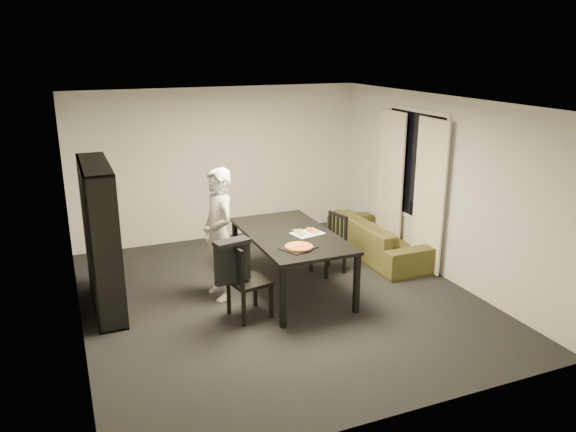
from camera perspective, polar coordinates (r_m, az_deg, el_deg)
name	(u,v)px	position (r m, az deg, el deg)	size (l,w,h in m)	color
room	(278,205)	(7.19, -0.99, 1.15)	(5.01, 5.51, 2.61)	black
window_pane	(415,165)	(8.82, 12.76, 5.06)	(0.02, 1.40, 1.60)	black
window_frame	(415,165)	(8.82, 12.73, 5.06)	(0.03, 1.52, 1.72)	white
curtain_left	(429,196)	(8.44, 14.14, 1.99)	(0.03, 0.70, 2.25)	silver
curtain_right	(390,181)	(9.27, 10.35, 3.55)	(0.03, 0.70, 2.25)	silver
bookshelf	(101,238)	(7.41, -18.45, -2.09)	(0.35, 1.50, 1.90)	black
dining_table	(291,239)	(7.57, 0.29, -2.33)	(1.11, 1.99, 0.83)	black
chair_left	(243,276)	(6.91, -4.64, -6.12)	(0.53, 0.53, 0.98)	black
chair_right	(332,239)	(8.34, 4.52, -2.36)	(0.50, 0.50, 0.88)	black
draped_jacket	(232,259)	(6.76, -5.68, -4.42)	(0.46, 0.27, 0.54)	black
person	(219,234)	(7.42, -7.05, -1.85)	(0.64, 0.42, 1.76)	silver
baking_tray	(298,248)	(7.01, 1.07, -3.25)	(0.40, 0.32, 0.01)	black
pepperoni_pizza	(299,247)	(6.99, 1.10, -3.13)	(0.35, 0.35, 0.03)	#A75730
kitchen_towel	(307,233)	(7.55, 1.99, -1.77)	(0.40, 0.30, 0.01)	white
pizza_slices	(305,231)	(7.59, 1.77, -1.57)	(0.37, 0.31, 0.01)	#E19046
sofa	(378,238)	(9.10, 9.16, -2.20)	(2.08, 0.81, 0.61)	#3F3619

